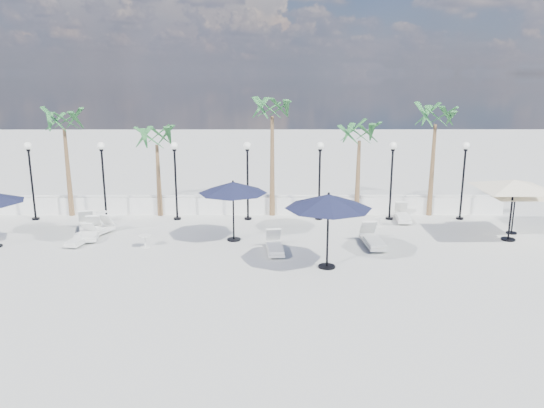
{
  "coord_description": "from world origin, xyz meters",
  "views": [
    {
      "loc": [
        1.11,
        -18.78,
        7.01
      ],
      "look_at": [
        1.18,
        3.59,
        1.5
      ],
      "focal_mm": 35.0,
      "sensor_mm": 36.0,
      "label": 1
    }
  ],
  "objects_px": {
    "lounger_1": "(87,227)",
    "parasol_cream_sq_b": "(516,189)",
    "lounger_0": "(81,238)",
    "parasol_cream_sq_a": "(515,180)",
    "lounger_6": "(403,216)",
    "lounger_3": "(95,230)",
    "parasol_navy_mid": "(233,188)",
    "parasol_navy_right": "(328,202)",
    "lounger_2": "(91,232)",
    "lounger_4": "(373,240)",
    "lounger_5": "(275,246)"
  },
  "relations": [
    {
      "from": "lounger_5",
      "to": "lounger_0",
      "type": "bearing_deg",
      "value": 167.67
    },
    {
      "from": "lounger_0",
      "to": "lounger_2",
      "type": "height_order",
      "value": "lounger_2"
    },
    {
      "from": "parasol_cream_sq_a",
      "to": "lounger_6",
      "type": "bearing_deg",
      "value": 140.92
    },
    {
      "from": "lounger_6",
      "to": "parasol_navy_right",
      "type": "xyz_separation_m",
      "value": [
        -4.38,
        -6.43,
        2.27
      ]
    },
    {
      "from": "lounger_0",
      "to": "lounger_6",
      "type": "height_order",
      "value": "lounger_6"
    },
    {
      "from": "lounger_5",
      "to": "parasol_cream_sq_a",
      "type": "distance_m",
      "value": 10.54
    },
    {
      "from": "lounger_4",
      "to": "parasol_cream_sq_a",
      "type": "xyz_separation_m",
      "value": [
        6.04,
        0.81,
        2.38
      ]
    },
    {
      "from": "lounger_5",
      "to": "lounger_6",
      "type": "relative_size",
      "value": 0.99
    },
    {
      "from": "lounger_1",
      "to": "lounger_2",
      "type": "relative_size",
      "value": 1.03
    },
    {
      "from": "lounger_6",
      "to": "parasol_cream_sq_a",
      "type": "distance_m",
      "value": 5.49
    },
    {
      "from": "parasol_navy_mid",
      "to": "parasol_navy_right",
      "type": "bearing_deg",
      "value": -42.2
    },
    {
      "from": "lounger_0",
      "to": "parasol_cream_sq_b",
      "type": "bearing_deg",
      "value": 15.58
    },
    {
      "from": "lounger_1",
      "to": "lounger_2",
      "type": "bearing_deg",
      "value": -80.7
    },
    {
      "from": "lounger_3",
      "to": "parasol_navy_mid",
      "type": "distance_m",
      "value": 6.56
    },
    {
      "from": "lounger_2",
      "to": "parasol_navy_right",
      "type": "distance_m",
      "value": 10.85
    },
    {
      "from": "lounger_3",
      "to": "parasol_cream_sq_b",
      "type": "relative_size",
      "value": 0.47
    },
    {
      "from": "lounger_2",
      "to": "lounger_5",
      "type": "height_order",
      "value": "lounger_2"
    },
    {
      "from": "lounger_2",
      "to": "parasol_navy_right",
      "type": "xyz_separation_m",
      "value": [
        9.95,
        -3.67,
        2.26
      ]
    },
    {
      "from": "lounger_4",
      "to": "lounger_2",
      "type": "bearing_deg",
      "value": 170.8
    },
    {
      "from": "lounger_5",
      "to": "parasol_cream_sq_b",
      "type": "bearing_deg",
      "value": 9.36
    },
    {
      "from": "lounger_6",
      "to": "parasol_cream_sq_a",
      "type": "relative_size",
      "value": 0.35
    },
    {
      "from": "lounger_6",
      "to": "lounger_0",
      "type": "bearing_deg",
      "value": -160.42
    },
    {
      "from": "parasol_cream_sq_a",
      "to": "parasol_cream_sq_b",
      "type": "distance_m",
      "value": 1.29
    },
    {
      "from": "lounger_0",
      "to": "parasol_cream_sq_a",
      "type": "xyz_separation_m",
      "value": [
        18.35,
        0.4,
        2.43
      ]
    },
    {
      "from": "lounger_6",
      "to": "parasol_cream_sq_b",
      "type": "relative_size",
      "value": 0.46
    },
    {
      "from": "lounger_0",
      "to": "lounger_5",
      "type": "bearing_deg",
      "value": 3.2
    },
    {
      "from": "lounger_2",
      "to": "lounger_3",
      "type": "xyz_separation_m",
      "value": [
        0.07,
        0.29,
        -0.0
      ]
    },
    {
      "from": "lounger_0",
      "to": "lounger_3",
      "type": "distance_m",
      "value": 1.09
    },
    {
      "from": "lounger_5",
      "to": "lounger_3",
      "type": "bearing_deg",
      "value": 160.14
    },
    {
      "from": "lounger_3",
      "to": "lounger_1",
      "type": "bearing_deg",
      "value": 159.98
    },
    {
      "from": "parasol_cream_sq_a",
      "to": "parasol_cream_sq_b",
      "type": "xyz_separation_m",
      "value": [
        0.58,
        0.98,
        -0.6
      ]
    },
    {
      "from": "lounger_5",
      "to": "parasol_navy_mid",
      "type": "height_order",
      "value": "parasol_navy_mid"
    },
    {
      "from": "lounger_6",
      "to": "parasol_cream_sq_b",
      "type": "bearing_deg",
      "value": -19.81
    },
    {
      "from": "lounger_0",
      "to": "parasol_navy_mid",
      "type": "xyz_separation_m",
      "value": [
        6.46,
        0.43,
        2.1
      ]
    },
    {
      "from": "lounger_6",
      "to": "parasol_cream_sq_a",
      "type": "bearing_deg",
      "value": -33.12
    },
    {
      "from": "lounger_3",
      "to": "parasol_navy_mid",
      "type": "xyz_separation_m",
      "value": [
        6.2,
        -0.63,
        2.07
      ]
    },
    {
      "from": "lounger_1",
      "to": "lounger_2",
      "type": "distance_m",
      "value": 0.98
    },
    {
      "from": "lounger_5",
      "to": "parasol_cream_sq_a",
      "type": "height_order",
      "value": "parasol_cream_sq_a"
    },
    {
      "from": "parasol_cream_sq_a",
      "to": "parasol_cream_sq_b",
      "type": "relative_size",
      "value": 1.32
    },
    {
      "from": "parasol_navy_right",
      "to": "lounger_0",
      "type": "bearing_deg",
      "value": 163.99
    },
    {
      "from": "lounger_2",
      "to": "lounger_4",
      "type": "distance_m",
      "value": 12.19
    },
    {
      "from": "lounger_1",
      "to": "parasol_cream_sq_b",
      "type": "bearing_deg",
      "value": -21.34
    },
    {
      "from": "parasol_navy_mid",
      "to": "parasol_navy_right",
      "type": "relative_size",
      "value": 0.92
    },
    {
      "from": "lounger_5",
      "to": "lounger_1",
      "type": "bearing_deg",
      "value": 157.7
    },
    {
      "from": "lounger_2",
      "to": "lounger_6",
      "type": "height_order",
      "value": "lounger_2"
    },
    {
      "from": "lounger_5",
      "to": "parasol_cream_sq_a",
      "type": "bearing_deg",
      "value": 4.78
    },
    {
      "from": "lounger_0",
      "to": "lounger_6",
      "type": "relative_size",
      "value": 0.92
    },
    {
      "from": "lounger_0",
      "to": "parasol_navy_mid",
      "type": "distance_m",
      "value": 6.8
    },
    {
      "from": "lounger_5",
      "to": "lounger_6",
      "type": "bearing_deg",
      "value": 32.6
    },
    {
      "from": "lounger_0",
      "to": "parasol_navy_right",
      "type": "bearing_deg",
      "value": -4.61
    }
  ]
}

